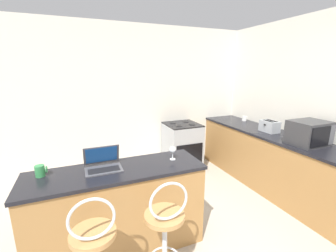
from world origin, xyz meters
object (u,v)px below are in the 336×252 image
object	(u,v)px
microwave	(309,133)
wine_glass_tall	(172,150)
mug_white	(244,118)
laptop	(103,163)
stove_range	(182,147)
toaster	(269,126)
mug_green	(40,171)
bar_stool_far	(165,236)

from	to	relation	value
microwave	wine_glass_tall	world-z (taller)	microwave
mug_white	laptop	bearing A→B (deg)	-156.82
stove_range	wine_glass_tall	distance (m)	1.77
wine_glass_tall	stove_range	bearing A→B (deg)	60.28
toaster	mug_green	xyz separation A→B (m)	(-3.12, -0.37, -0.04)
mug_green	laptop	bearing A→B (deg)	-4.00
bar_stool_far	mug_green	bearing A→B (deg)	144.46
mug_green	wine_glass_tall	bearing A→B (deg)	-4.20
bar_stool_far	wine_glass_tall	bearing A→B (deg)	61.62
laptop	stove_range	world-z (taller)	laptop
bar_stool_far	toaster	distance (m)	2.47
laptop	stove_range	size ratio (longest dim) A/B	0.38
toaster	laptop	bearing A→B (deg)	-171.09
bar_stool_far	microwave	xyz separation A→B (m)	(2.15, 0.39, 0.58)
bar_stool_far	wine_glass_tall	size ratio (longest dim) A/B	6.90
stove_range	wine_glass_tall	world-z (taller)	wine_glass_tall
toaster	wine_glass_tall	world-z (taller)	toaster
laptop	stove_range	distance (m)	2.16
bar_stool_far	mug_green	world-z (taller)	bar_stool_far
bar_stool_far	mug_green	xyz separation A→B (m)	(-0.95, 0.68, 0.47)
stove_range	mug_green	bearing A→B (deg)	-146.91
microwave	wine_glass_tall	size ratio (longest dim) A/B	3.16
laptop	microwave	size ratio (longest dim) A/B	0.74
laptop	mug_white	xyz separation A→B (m)	(2.76, 1.18, -0.01)
bar_stool_far	mug_white	bearing A→B (deg)	37.70
bar_stool_far	microwave	world-z (taller)	microwave
laptop	mug_white	bearing A→B (deg)	23.18
toaster	wine_glass_tall	xyz separation A→B (m)	(-1.86, -0.46, 0.02)
bar_stool_far	toaster	bearing A→B (deg)	25.65
microwave	mug_green	size ratio (longest dim) A/B	4.48
bar_stool_far	laptop	bearing A→B (deg)	122.27
wine_glass_tall	bar_stool_far	bearing A→B (deg)	-118.38
bar_stool_far	toaster	xyz separation A→B (m)	(2.17, 1.04, 0.51)
stove_range	laptop	bearing A→B (deg)	-137.86
toaster	mug_green	size ratio (longest dim) A/B	2.61
mug_white	wine_glass_tall	world-z (taller)	wine_glass_tall
stove_range	mug_white	xyz separation A→B (m)	(1.21, -0.22, 0.49)
mug_white	microwave	bearing A→B (deg)	-98.17
stove_range	wine_glass_tall	size ratio (longest dim) A/B	6.17
stove_range	mug_white	bearing A→B (deg)	-10.49
microwave	mug_white	distance (m)	1.46
toaster	stove_range	xyz separation A→B (m)	(-1.02, 1.00, -0.54)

